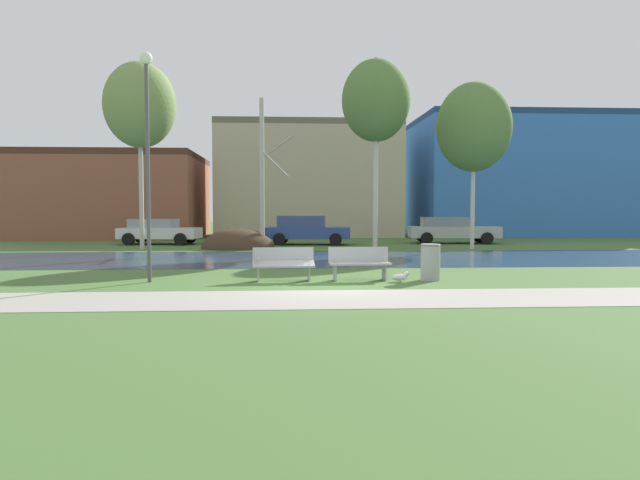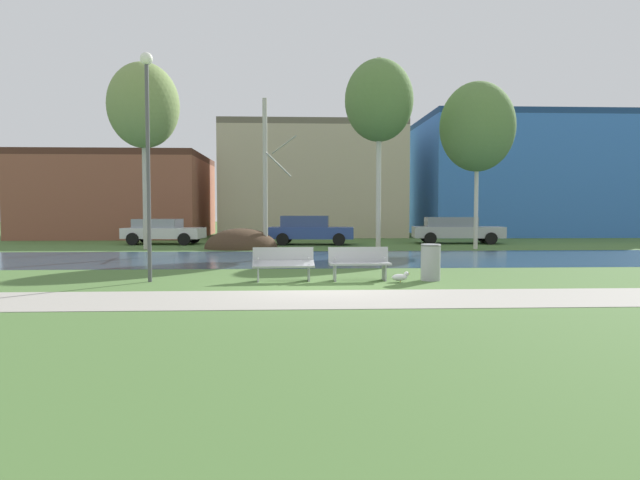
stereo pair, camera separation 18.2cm
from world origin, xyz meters
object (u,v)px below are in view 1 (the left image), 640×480
at_px(trash_bin, 430,261).
at_px(parked_van_nearest_white, 158,231).
at_px(bench_left, 284,263).
at_px(bench_right, 359,263).
at_px(streetlamp, 147,131).
at_px(parked_hatch_third_silver, 452,229).
at_px(seagull, 401,277).
at_px(parked_sedan_second_blue, 306,230).

height_order(trash_bin, parked_van_nearest_white, parked_van_nearest_white).
distance_m(bench_left, bench_right, 1.99).
distance_m(streetlamp, parked_hatch_third_silver, 20.25).
relative_size(trash_bin, parked_hatch_third_silver, 0.19).
distance_m(seagull, parked_hatch_third_silver, 17.12).
xyz_separation_m(trash_bin, seagull, (-0.85, -0.31, -0.36)).
height_order(bench_left, trash_bin, trash_bin).
distance_m(seagull, parked_sedan_second_blue, 15.56).
xyz_separation_m(bench_left, parked_sedan_second_blue, (1.12, 15.05, 0.32)).
height_order(bench_left, streetlamp, streetlamp).
distance_m(seagull, parked_van_nearest_white, 18.80).
bearing_deg(bench_right, parked_sedan_second_blue, 93.32).
height_order(bench_left, parked_hatch_third_silver, parked_hatch_third_silver).
relative_size(streetlamp, parked_van_nearest_white, 1.37).
bearing_deg(parked_sedan_second_blue, streetlamp, -106.83).
bearing_deg(parked_hatch_third_silver, seagull, -110.66).
distance_m(bench_left, parked_hatch_third_silver, 18.06).
height_order(bench_right, parked_van_nearest_white, parked_van_nearest_white).
relative_size(seagull, parked_van_nearest_white, 0.11).
bearing_deg(parked_sedan_second_blue, bench_left, -94.25).
bearing_deg(bench_right, trash_bin, -2.08).
bearing_deg(parked_sedan_second_blue, parked_hatch_third_silver, 4.21).
relative_size(bench_right, parked_hatch_third_silver, 0.33).
bearing_deg(trash_bin, bench_left, 178.99).
distance_m(bench_right, streetlamp, 6.39).
xyz_separation_m(bench_right, seagull, (1.02, -0.38, -0.34)).
xyz_separation_m(bench_right, parked_hatch_third_silver, (7.05, 15.63, 0.29)).
height_order(parked_sedan_second_blue, parked_hatch_third_silver, parked_sedan_second_blue).
bearing_deg(parked_hatch_third_silver, bench_right, -114.29).
relative_size(bench_left, seagull, 3.36).
xyz_separation_m(bench_left, seagull, (3.01, -0.38, -0.34)).
bearing_deg(parked_sedan_second_blue, trash_bin, -79.70).
distance_m(bench_left, parked_van_nearest_white, 17.08).
bearing_deg(streetlamp, bench_right, 0.19).
height_order(bench_left, bench_right, same).
distance_m(trash_bin, parked_sedan_second_blue, 15.36).
height_order(trash_bin, seagull, trash_bin).
distance_m(bench_left, parked_sedan_second_blue, 15.09).
distance_m(parked_van_nearest_white, parked_sedan_second_blue, 7.83).
height_order(bench_right, seagull, bench_right).
distance_m(bench_right, parked_sedan_second_blue, 15.08).
bearing_deg(seagull, trash_bin, 20.04).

